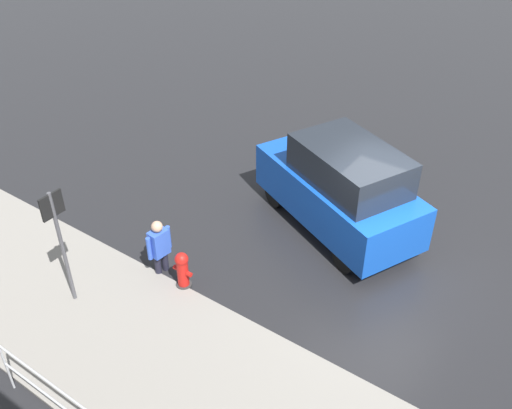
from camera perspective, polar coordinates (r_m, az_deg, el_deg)
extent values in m
plane|color=black|center=(11.64, 12.35, -6.46)|extent=(60.00, 60.00, 0.00)
cube|color=blue|center=(12.21, 8.10, 1.00)|extent=(4.25, 3.16, 0.99)
cube|color=#1E232B|center=(11.54, 9.39, 3.86)|extent=(2.75, 2.33, 0.77)
cylinder|color=black|center=(12.99, 2.00, 1.06)|extent=(0.64, 0.45, 0.60)
cylinder|color=black|center=(13.69, 7.08, 2.74)|extent=(0.64, 0.45, 0.60)
cylinder|color=black|center=(11.35, 8.94, -5.25)|extent=(0.64, 0.45, 0.60)
cylinder|color=black|center=(12.15, 14.26, -2.94)|extent=(0.64, 0.45, 0.60)
cylinder|color=red|center=(10.93, -7.32, -6.89)|extent=(0.22, 0.22, 0.62)
sphere|color=red|center=(10.69, -7.46, -5.45)|extent=(0.26, 0.26, 0.26)
cylinder|color=red|center=(10.80, -6.70, -6.93)|extent=(0.10, 0.09, 0.09)
cylinder|color=red|center=(10.97, -7.98, -6.27)|extent=(0.10, 0.09, 0.09)
cylinder|color=#2D2D2D|center=(11.12, -7.21, -7.96)|extent=(0.31, 0.31, 0.06)
cube|color=blue|center=(11.05, -9.68, -3.79)|extent=(0.28, 0.39, 0.55)
sphere|color=tan|center=(10.81, -9.88, -2.20)|extent=(0.22, 0.22, 0.22)
cylinder|color=#1E1E2D|center=(11.41, -9.09, -5.53)|extent=(0.13, 0.13, 0.45)
cylinder|color=#1E1E2D|center=(11.33, -9.78, -5.97)|extent=(0.13, 0.13, 0.45)
cylinder|color=blue|center=(11.16, -8.75, -3.22)|extent=(0.09, 0.09, 0.50)
cylinder|color=blue|center=(10.94, -10.64, -4.37)|extent=(0.09, 0.09, 0.50)
cylinder|color=#B7BABF|center=(9.86, -23.72, -14.55)|extent=(0.04, 0.04, 1.05)
cylinder|color=#4C4C51|center=(10.54, -18.74, -4.31)|extent=(0.07, 0.07, 2.40)
cube|color=black|center=(10.00, -19.74, -0.09)|extent=(0.04, 0.44, 0.44)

